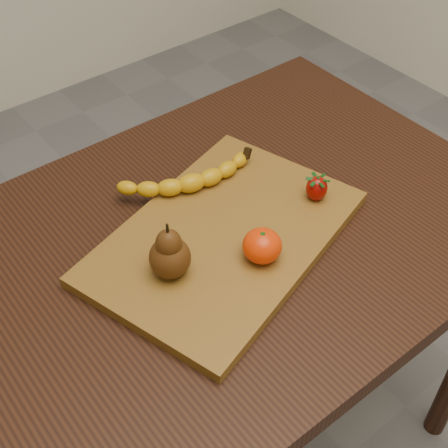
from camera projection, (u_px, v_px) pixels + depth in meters
ground at (226, 442)px, 1.58m from camera, size 3.50×3.50×0.00m
table at (226, 268)px, 1.12m from camera, size 1.00×0.70×0.76m
cutting_board at (224, 237)px, 1.03m from camera, size 0.52×0.42×0.02m
banana at (191, 183)px, 1.09m from camera, size 0.22×0.11×0.03m
pear at (169, 249)px, 0.93m from camera, size 0.07×0.07×0.10m
mandarin at (262, 246)px, 0.96m from camera, size 0.08×0.08×0.05m
strawberry at (317, 188)px, 1.07m from camera, size 0.04×0.04×0.05m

